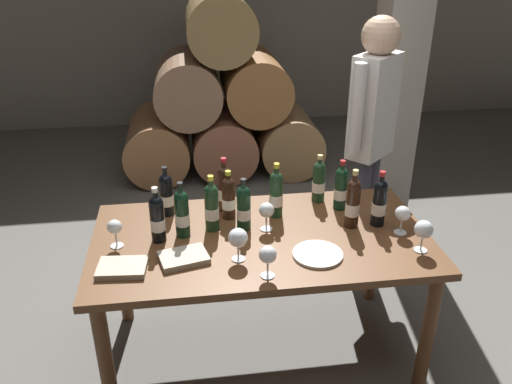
% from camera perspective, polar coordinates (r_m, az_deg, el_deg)
% --- Properties ---
extents(ground_plane, '(14.00, 14.00, 0.00)m').
position_cam_1_polar(ground_plane, '(3.13, 0.52, -16.75)').
color(ground_plane, '#66635E').
extents(cellar_back_wall, '(10.00, 0.24, 2.80)m').
position_cam_1_polar(cellar_back_wall, '(6.51, -5.10, 19.74)').
color(cellar_back_wall, gray).
rests_on(cellar_back_wall, ground_plane).
extents(barrel_stack, '(1.86, 0.90, 1.69)m').
position_cam_1_polar(barrel_stack, '(5.09, -3.73, 9.44)').
color(barrel_stack, '#97653F').
rests_on(barrel_stack, ground_plane).
extents(stone_pillar, '(0.32, 0.32, 2.60)m').
position_cam_1_polar(stone_pillar, '(4.28, 15.33, 14.13)').
color(stone_pillar, gray).
rests_on(stone_pillar, ground_plane).
extents(dining_table, '(1.70, 0.90, 0.76)m').
position_cam_1_polar(dining_table, '(2.72, 0.58, -6.42)').
color(dining_table, brown).
rests_on(dining_table, ground_plane).
extents(wine_bottle_0, '(0.07, 0.07, 0.28)m').
position_cam_1_polar(wine_bottle_0, '(2.98, 6.81, 1.19)').
color(wine_bottle_0, '#19381E').
rests_on(wine_bottle_0, dining_table).
extents(wine_bottle_1, '(0.07, 0.07, 0.29)m').
position_cam_1_polar(wine_bottle_1, '(2.91, 9.17, 0.45)').
color(wine_bottle_1, black).
rests_on(wine_bottle_1, dining_table).
extents(wine_bottle_2, '(0.07, 0.07, 0.30)m').
position_cam_1_polar(wine_bottle_2, '(2.64, -8.02, -2.26)').
color(wine_bottle_2, black).
rests_on(wine_bottle_2, dining_table).
extents(wine_bottle_3, '(0.07, 0.07, 0.28)m').
position_cam_1_polar(wine_bottle_3, '(2.86, -9.66, -0.21)').
color(wine_bottle_3, black).
rests_on(wine_bottle_3, dining_table).
extents(wine_bottle_4, '(0.07, 0.07, 0.30)m').
position_cam_1_polar(wine_bottle_4, '(2.79, 13.20, -1.07)').
color(wine_bottle_4, black).
rests_on(wine_bottle_4, dining_table).
extents(wine_bottle_5, '(0.07, 0.07, 0.31)m').
position_cam_1_polar(wine_bottle_5, '(2.80, 2.19, -0.17)').
color(wine_bottle_5, '#19381E').
rests_on(wine_bottle_5, dining_table).
extents(wine_bottle_6, '(0.07, 0.07, 0.27)m').
position_cam_1_polar(wine_bottle_6, '(2.79, -2.98, -0.59)').
color(wine_bottle_6, black).
rests_on(wine_bottle_6, dining_table).
extents(wine_bottle_7, '(0.07, 0.07, 0.28)m').
position_cam_1_polar(wine_bottle_7, '(2.68, -1.35, -1.67)').
color(wine_bottle_7, black).
rests_on(wine_bottle_7, dining_table).
extents(wine_bottle_8, '(0.07, 0.07, 0.30)m').
position_cam_1_polar(wine_bottle_8, '(2.68, -4.81, -1.58)').
color(wine_bottle_8, '#19381E').
rests_on(wine_bottle_8, dining_table).
extents(wine_bottle_9, '(0.07, 0.07, 0.32)m').
position_cam_1_polar(wine_bottle_9, '(2.74, 10.43, -1.14)').
color(wine_bottle_9, black).
rests_on(wine_bottle_9, dining_table).
extents(wine_bottle_10, '(0.07, 0.07, 0.29)m').
position_cam_1_polar(wine_bottle_10, '(2.62, -10.63, -2.78)').
color(wine_bottle_10, black).
rests_on(wine_bottle_10, dining_table).
extents(wine_bottle_11, '(0.07, 0.07, 0.31)m').
position_cam_1_polar(wine_bottle_11, '(2.86, -3.45, 0.45)').
color(wine_bottle_11, black).
rests_on(wine_bottle_11, dining_table).
extents(wine_glass_0, '(0.08, 0.08, 0.15)m').
position_cam_1_polar(wine_glass_0, '(2.75, 15.57, -2.35)').
color(wine_glass_0, white).
rests_on(wine_glass_0, dining_table).
extents(wine_glass_1, '(0.09, 0.09, 0.16)m').
position_cam_1_polar(wine_glass_1, '(2.62, 17.68, -3.95)').
color(wine_glass_1, white).
rests_on(wine_glass_1, dining_table).
extents(wine_glass_2, '(0.09, 0.09, 0.16)m').
position_cam_1_polar(wine_glass_2, '(2.43, -1.96, -5.04)').
color(wine_glass_2, white).
rests_on(wine_glass_2, dining_table).
extents(wine_glass_3, '(0.08, 0.08, 0.15)m').
position_cam_1_polar(wine_glass_3, '(2.68, 1.14, -2.06)').
color(wine_glass_3, white).
rests_on(wine_glass_3, dining_table).
extents(wine_glass_4, '(0.08, 0.08, 0.15)m').
position_cam_1_polar(wine_glass_4, '(2.32, 1.28, -6.88)').
color(wine_glass_4, white).
rests_on(wine_glass_4, dining_table).
extents(wine_glass_5, '(0.07, 0.07, 0.15)m').
position_cam_1_polar(wine_glass_5, '(2.63, -15.04, -3.76)').
color(wine_glass_5, white).
rests_on(wine_glass_5, dining_table).
extents(tasting_notebook, '(0.25, 0.21, 0.03)m').
position_cam_1_polar(tasting_notebook, '(2.50, -7.83, -7.04)').
color(tasting_notebook, '#B2A893').
rests_on(tasting_notebook, dining_table).
extents(leather_ledger, '(0.23, 0.18, 0.03)m').
position_cam_1_polar(leather_ledger, '(2.49, -14.27, -7.94)').
color(leather_ledger, '#B2A893').
rests_on(leather_ledger, dining_table).
extents(serving_plate, '(0.24, 0.24, 0.01)m').
position_cam_1_polar(serving_plate, '(2.53, 6.69, -6.71)').
color(serving_plate, white).
rests_on(serving_plate, dining_table).
extents(sommelier_presenting, '(0.38, 0.36, 1.72)m').
position_cam_1_polar(sommelier_presenting, '(3.41, 12.41, 6.93)').
color(sommelier_presenting, '#383842').
rests_on(sommelier_presenting, ground_plane).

